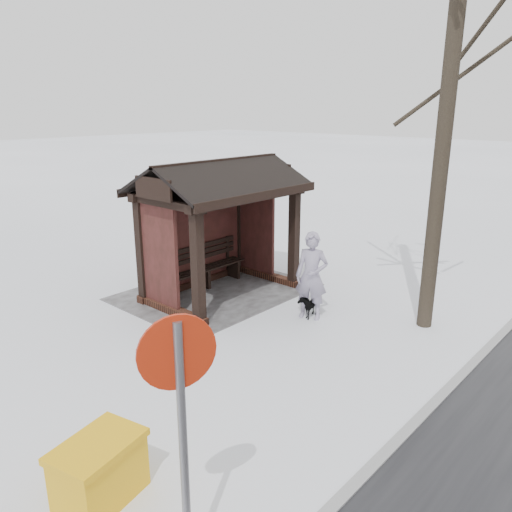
{
  "coord_description": "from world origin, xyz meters",
  "views": [
    {
      "loc": [
        7.5,
        7.81,
        4.17
      ],
      "look_at": [
        -0.28,
        0.8,
        1.02
      ],
      "focal_mm": 35.0,
      "sensor_mm": 36.0,
      "label": 1
    }
  ],
  "objects_px": {
    "bus_shelter": "(215,201)",
    "pedestrian": "(312,276)",
    "grit_bin": "(100,471)",
    "dog": "(309,305)",
    "road_sign": "(180,398)"
  },
  "relations": [
    {
      "from": "pedestrian",
      "to": "grit_bin",
      "type": "xyz_separation_m",
      "value": [
        5.57,
        1.23,
        -0.53
      ]
    },
    {
      "from": "pedestrian",
      "to": "road_sign",
      "type": "bearing_deg",
      "value": -86.08
    },
    {
      "from": "grit_bin",
      "to": "road_sign",
      "type": "distance_m",
      "value": 2.03
    },
    {
      "from": "bus_shelter",
      "to": "grit_bin",
      "type": "distance_m",
      "value": 6.69
    },
    {
      "from": "bus_shelter",
      "to": "grit_bin",
      "type": "height_order",
      "value": "bus_shelter"
    },
    {
      "from": "pedestrian",
      "to": "dog",
      "type": "relative_size",
      "value": 3.03
    },
    {
      "from": "bus_shelter",
      "to": "pedestrian",
      "type": "xyz_separation_m",
      "value": [
        -0.29,
        2.46,
        -1.26
      ]
    },
    {
      "from": "bus_shelter",
      "to": "pedestrian",
      "type": "relative_size",
      "value": 2.0
    },
    {
      "from": "pedestrian",
      "to": "grit_bin",
      "type": "height_order",
      "value": "pedestrian"
    },
    {
      "from": "pedestrian",
      "to": "road_sign",
      "type": "relative_size",
      "value": 0.69
    },
    {
      "from": "dog",
      "to": "bus_shelter",
      "type": "bearing_deg",
      "value": 176.83
    },
    {
      "from": "bus_shelter",
      "to": "pedestrian",
      "type": "height_order",
      "value": "bus_shelter"
    },
    {
      "from": "dog",
      "to": "grit_bin",
      "type": "height_order",
      "value": "grit_bin"
    },
    {
      "from": "pedestrian",
      "to": "dog",
      "type": "height_order",
      "value": "pedestrian"
    },
    {
      "from": "bus_shelter",
      "to": "pedestrian",
      "type": "distance_m",
      "value": 2.78
    }
  ]
}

